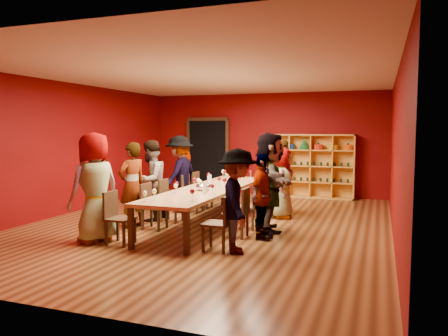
{
  "coord_description": "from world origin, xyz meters",
  "views": [
    {
      "loc": [
        3.25,
        -8.15,
        1.92
      ],
      "look_at": [
        0.27,
        0.14,
        1.15
      ],
      "focal_mm": 35.0,
      "sensor_mm": 36.0,
      "label": 1
    }
  ],
  "objects_px": {
    "chair_person_right_3": "(267,195)",
    "person_left_0": "(95,187)",
    "person_left_2": "(151,181)",
    "spittoon_bowl": "(203,187)",
    "wine_bottle": "(237,175)",
    "person_left_3": "(180,174)",
    "chair_person_left_4": "(200,188)",
    "chair_person_left_1": "(151,204)",
    "shelving_unit": "(311,163)",
    "person_left_4": "(184,173)",
    "chair_person_left_2": "(168,198)",
    "person_right_0": "(238,201)",
    "chair_person_left_0": "(116,215)",
    "chair_person_right_1": "(240,210)",
    "person_right_4": "(284,177)",
    "tasting_table": "(209,190)",
    "person_left_1": "(132,185)",
    "person_right_2": "(270,182)",
    "person_right_1": "(262,197)",
    "chair_person_left_3": "(190,191)",
    "chair_person_right_4": "(273,191)",
    "chair_person_right_2": "(251,204)",
    "chair_person_right_0": "(222,220)",
    "person_right_3": "(282,183)"
  },
  "relations": [
    {
      "from": "person_left_2",
      "to": "chair_person_right_0",
      "type": "xyz_separation_m",
      "value": [
        2.23,
        -1.71,
        -0.36
      ]
    },
    {
      "from": "chair_person_right_4",
      "to": "person_right_3",
      "type": "bearing_deg",
      "value": -60.45
    },
    {
      "from": "person_left_3",
      "to": "chair_person_left_4",
      "type": "bearing_deg",
      "value": 160.97
    },
    {
      "from": "person_left_0",
      "to": "person_right_2",
      "type": "relative_size",
      "value": 1.0
    },
    {
      "from": "person_left_2",
      "to": "chair_person_left_4",
      "type": "height_order",
      "value": "person_left_2"
    },
    {
      "from": "chair_person_left_2",
      "to": "spittoon_bowl",
      "type": "bearing_deg",
      "value": -20.27
    },
    {
      "from": "person_right_0",
      "to": "tasting_table",
      "type": "bearing_deg",
      "value": 11.07
    },
    {
      "from": "chair_person_left_1",
      "to": "person_left_4",
      "type": "xyz_separation_m",
      "value": [
        -0.42,
        2.42,
        0.37
      ]
    },
    {
      "from": "person_right_1",
      "to": "person_right_2",
      "type": "bearing_deg",
      "value": 3.58
    },
    {
      "from": "spittoon_bowl",
      "to": "wine_bottle",
      "type": "height_order",
      "value": "wine_bottle"
    },
    {
      "from": "person_right_2",
      "to": "person_right_4",
      "type": "xyz_separation_m",
      "value": [
        -0.12,
        1.87,
        -0.09
      ]
    },
    {
      "from": "chair_person_left_0",
      "to": "person_right_2",
      "type": "bearing_deg",
      "value": 39.71
    },
    {
      "from": "chair_person_left_1",
      "to": "person_right_1",
      "type": "bearing_deg",
      "value": -0.98
    },
    {
      "from": "chair_person_left_3",
      "to": "chair_person_left_4",
      "type": "distance_m",
      "value": 0.6
    },
    {
      "from": "person_left_4",
      "to": "tasting_table",
      "type": "bearing_deg",
      "value": 26.38
    },
    {
      "from": "person_left_2",
      "to": "person_right_3",
      "type": "height_order",
      "value": "person_left_2"
    },
    {
      "from": "chair_person_left_2",
      "to": "tasting_table",
      "type": "bearing_deg",
      "value": 2.81
    },
    {
      "from": "person_right_3",
      "to": "spittoon_bowl",
      "type": "distance_m",
      "value": 1.96
    },
    {
      "from": "person_left_0",
      "to": "chair_person_right_2",
      "type": "distance_m",
      "value": 2.92
    },
    {
      "from": "person_left_0",
      "to": "chair_person_left_2",
      "type": "distance_m",
      "value": 2.0
    },
    {
      "from": "person_right_1",
      "to": "person_right_4",
      "type": "xyz_separation_m",
      "value": [
        -0.15,
        2.55,
        0.09
      ]
    },
    {
      "from": "chair_person_left_0",
      "to": "chair_person_left_4",
      "type": "distance_m",
      "value": 3.6
    },
    {
      "from": "person_left_1",
      "to": "chair_person_right_4",
      "type": "bearing_deg",
      "value": 159.52
    },
    {
      "from": "chair_person_right_0",
      "to": "wine_bottle",
      "type": "relative_size",
      "value": 2.86
    },
    {
      "from": "person_right_2",
      "to": "chair_person_right_3",
      "type": "bearing_deg",
      "value": -5.03
    },
    {
      "from": "chair_person_right_0",
      "to": "person_right_0",
      "type": "distance_m",
      "value": 0.42
    },
    {
      "from": "chair_person_right_1",
      "to": "chair_person_right_2",
      "type": "relative_size",
      "value": 1.0
    },
    {
      "from": "chair_person_left_2",
      "to": "wine_bottle",
      "type": "xyz_separation_m",
      "value": [
        1.02,
        1.49,
        0.37
      ]
    },
    {
      "from": "person_left_3",
      "to": "chair_person_right_2",
      "type": "relative_size",
      "value": 2.01
    },
    {
      "from": "chair_person_left_1",
      "to": "chair_person_left_4",
      "type": "xyz_separation_m",
      "value": [
        0.0,
        2.42,
        0.0
      ]
    },
    {
      "from": "person_left_2",
      "to": "spittoon_bowl",
      "type": "distance_m",
      "value": 1.39
    },
    {
      "from": "person_left_3",
      "to": "person_left_4",
      "type": "distance_m",
      "value": 0.63
    },
    {
      "from": "chair_person_left_2",
      "to": "person_left_2",
      "type": "relative_size",
      "value": 0.52
    },
    {
      "from": "shelving_unit",
      "to": "chair_person_left_3",
      "type": "xyz_separation_m",
      "value": [
        -2.31,
        -3.27,
        -0.49
      ]
    },
    {
      "from": "chair_person_left_0",
      "to": "spittoon_bowl",
      "type": "height_order",
      "value": "spittoon_bowl"
    },
    {
      "from": "shelving_unit",
      "to": "person_left_4",
      "type": "relative_size",
      "value": 1.39
    },
    {
      "from": "person_right_1",
      "to": "person_right_3",
      "type": "relative_size",
      "value": 0.99
    },
    {
      "from": "chair_person_right_3",
      "to": "chair_person_right_4",
      "type": "relative_size",
      "value": 1.0
    },
    {
      "from": "chair_person_left_0",
      "to": "person_right_0",
      "type": "xyz_separation_m",
      "value": [
        2.08,
        0.2,
        0.32
      ]
    },
    {
      "from": "chair_person_left_1",
      "to": "chair_person_left_2",
      "type": "height_order",
      "value": "same"
    },
    {
      "from": "chair_person_left_1",
      "to": "person_left_1",
      "type": "relative_size",
      "value": 0.53
    },
    {
      "from": "shelving_unit",
      "to": "chair_person_right_4",
      "type": "bearing_deg",
      "value": -100.7
    },
    {
      "from": "chair_person_left_1",
      "to": "wine_bottle",
      "type": "relative_size",
      "value": 2.86
    },
    {
      "from": "person_right_2",
      "to": "spittoon_bowl",
      "type": "bearing_deg",
      "value": 80.44
    },
    {
      "from": "chair_person_left_2",
      "to": "person_right_0",
      "type": "relative_size",
      "value": 0.54
    },
    {
      "from": "person_left_3",
      "to": "chair_person_right_0",
      "type": "height_order",
      "value": "person_left_3"
    },
    {
      "from": "chair_person_left_3",
      "to": "chair_person_right_3",
      "type": "xyz_separation_m",
      "value": [
        1.82,
        0.1,
        0.0
      ]
    },
    {
      "from": "person_left_3",
      "to": "person_right_2",
      "type": "xyz_separation_m",
      "value": [
        2.45,
        -1.17,
        0.04
      ]
    },
    {
      "from": "chair_person_right_3",
      "to": "person_left_0",
      "type": "bearing_deg",
      "value": -125.85
    },
    {
      "from": "chair_person_right_1",
      "to": "person_right_4",
      "type": "xyz_separation_m",
      "value": [
        0.26,
        2.55,
        0.35
      ]
    }
  ]
}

